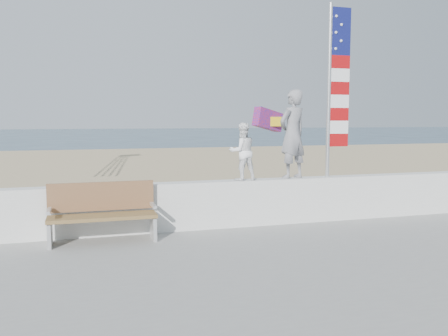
{
  "coord_description": "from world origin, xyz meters",
  "views": [
    {
      "loc": [
        -2.36,
        -6.69,
        2.26
      ],
      "look_at": [
        0.2,
        1.8,
        1.35
      ],
      "focal_mm": 38.0,
      "sensor_mm": 36.0,
      "label": 1
    }
  ],
  "objects_px": {
    "bench": "(102,212)",
    "child": "(242,152)",
    "adult": "(293,134)",
    "flag": "(335,83)"
  },
  "relations": [
    {
      "from": "adult",
      "to": "bench",
      "type": "height_order",
      "value": "adult"
    },
    {
      "from": "flag",
      "to": "child",
      "type": "bearing_deg",
      "value": 179.99
    },
    {
      "from": "adult",
      "to": "bench",
      "type": "bearing_deg",
      "value": -14.16
    },
    {
      "from": "adult",
      "to": "bench",
      "type": "relative_size",
      "value": 0.99
    },
    {
      "from": "child",
      "to": "flag",
      "type": "relative_size",
      "value": 0.32
    },
    {
      "from": "child",
      "to": "bench",
      "type": "distance_m",
      "value": 2.88
    },
    {
      "from": "bench",
      "to": "child",
      "type": "bearing_deg",
      "value": 9.61
    },
    {
      "from": "adult",
      "to": "child",
      "type": "bearing_deg",
      "value": -21.08
    },
    {
      "from": "adult",
      "to": "child",
      "type": "distance_m",
      "value": 1.11
    },
    {
      "from": "adult",
      "to": "child",
      "type": "relative_size",
      "value": 1.59
    }
  ]
}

